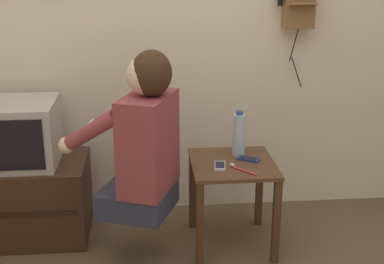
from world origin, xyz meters
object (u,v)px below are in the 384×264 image
television (18,133)px  water_bottle (239,134)px  toothbrush (241,169)px  cell_phone_held (220,166)px  cell_phone_spare (248,159)px  person (143,139)px

television → water_bottle: size_ratio=1.67×
water_bottle → toothbrush: 0.27m
cell_phone_held → cell_phone_spare: bearing=34.5°
television → cell_phone_spare: television is taller
cell_phone_held → cell_phone_spare: (0.18, 0.09, 0.00)m
person → television: 0.81m
cell_phone_spare → water_bottle: (-0.04, 0.09, 0.12)m
person → water_bottle: bearing=-45.3°
television → person: bearing=-25.8°
cell_phone_held → cell_phone_spare: size_ratio=0.96×
television → water_bottle: 1.29m
toothbrush → television: bearing=123.0°
television → cell_phone_spare: bearing=-8.6°
television → cell_phone_held: bearing=-14.1°
cell_phone_spare → television: bearing=111.1°
cell_phone_spare → person: bearing=133.9°
cell_phone_spare → cell_phone_held: bearing=145.9°
person → cell_phone_spare: size_ratio=6.52×
person → cell_phone_held: size_ratio=6.82×
television → water_bottle: bearing=-5.0°
cell_phone_spare → water_bottle: bearing=55.6°
person → cell_phone_held: person is taller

